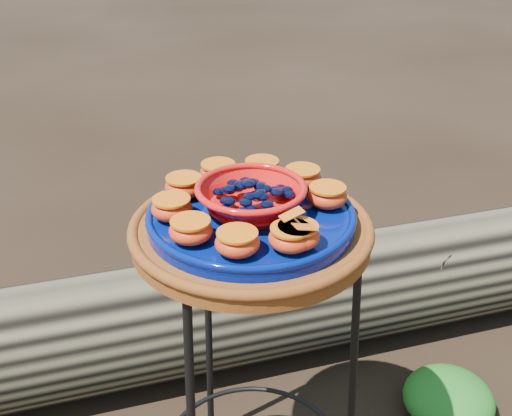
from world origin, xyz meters
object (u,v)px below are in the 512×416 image
red_bowl (251,199)px  terracotta_saucer (251,233)px  plant_stand (252,386)px  cobalt_plate (251,218)px  driftwood_log (268,302)px

red_bowl → terracotta_saucer: bearing=0.0°
plant_stand → red_bowl: size_ratio=3.82×
terracotta_saucer → cobalt_plate: 0.03m
plant_stand → driftwood_log: (0.30, 0.45, -0.19)m
terracotta_saucer → driftwood_log: 0.77m
plant_stand → red_bowl: (0.00, 0.00, 0.43)m
red_bowl → driftwood_log: 0.82m
cobalt_plate → red_bowl: 0.04m
plant_stand → red_bowl: 0.43m
terracotta_saucer → plant_stand: bearing=0.0°
red_bowl → cobalt_plate: bearing=0.0°
plant_stand → cobalt_plate: size_ratio=1.91×
terracotta_saucer → cobalt_plate: size_ratio=1.17×
plant_stand → driftwood_log: bearing=56.3°
plant_stand → driftwood_log: 0.57m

